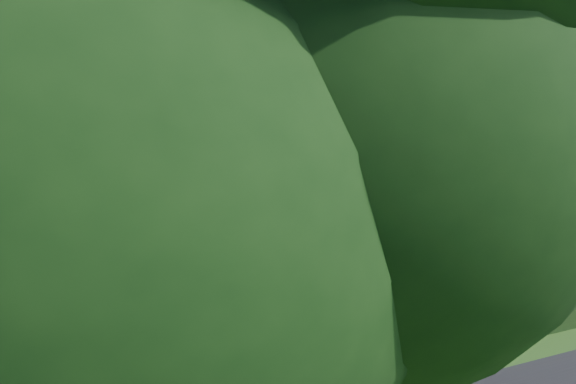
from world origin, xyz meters
TOP-DOWN VIEW (x-y plane):
  - path at (0.00, -3.00)m, footprint 160.00×2.00m
  - water at (0.00, 260.00)m, footprint 800.00×540.00m
  - hedge at (0.00, -0.40)m, footprint 80.00×0.70m
  - fence at (0.00, 0.00)m, footprint 80.00×0.04m
  - docks at (0.00, 26.00)m, footprint 90.00×41.60m
  - tree at (-11.13, -8.02)m, footprint 8.37×10.15m
  - crane at (7.97, 29.83)m, footprint 7.13×13.10m
  - cargo_ship_mid at (44.58, 213.00)m, footprint 93.86×48.47m
  - cargo_ship_east at (191.06, 174.25)m, footprint 75.06×18.68m
  - sailboat_fleet at (-2.00, 29.23)m, footprint 75.63×49.77m

SIDE VIEW (x-z plane):
  - water at x=0.00m, z-range -0.50..-0.30m
  - docks at x=0.00m, z-range -0.34..-0.09m
  - path at x=0.00m, z-range -0.01..0.03m
  - hedge at x=0.00m, z-range 0.00..0.70m
  - fence at x=0.00m, z-range 1.18..1.22m
  - cargo_ship_mid at x=44.58m, z-range -7.15..14.35m
  - cargo_ship_east at x=191.06m, z-range -6.92..14.58m
  - crane at x=7.97m, z-range -5.85..16.50m
  - sailboat_fleet at x=-2.00m, z-range -1.14..11.92m
  - tree at x=-11.13m, z-range 1.89..13.80m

